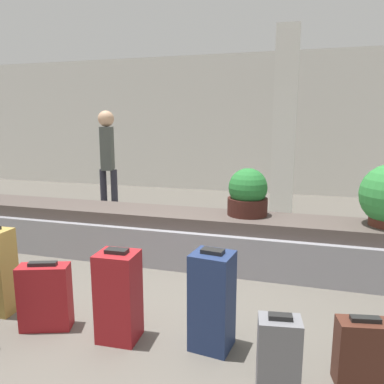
# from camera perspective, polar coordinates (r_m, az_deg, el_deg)

# --- Properties ---
(ground_plane) EXTENTS (18.00, 18.00, 0.00)m
(ground_plane) POSITION_cam_1_polar(r_m,az_deg,el_deg) (3.44, -6.89, -18.40)
(ground_plane) COLOR #59544C
(back_wall) EXTENTS (18.00, 0.06, 3.20)m
(back_wall) POSITION_cam_1_polar(r_m,az_deg,el_deg) (8.97, 8.61, 10.17)
(back_wall) COLOR silver
(back_wall) RESTS_ON ground_plane
(carousel) EXTENTS (7.33, 0.78, 0.60)m
(carousel) POSITION_cam_1_polar(r_m,az_deg,el_deg) (4.54, 0.00, -7.00)
(carousel) COLOR gray
(carousel) RESTS_ON ground_plane
(pillar) EXTENTS (0.38, 0.38, 3.20)m
(pillar) POSITION_cam_1_polar(r_m,az_deg,el_deg) (6.60, 13.92, 9.82)
(pillar) COLOR silver
(pillar) RESTS_ON ground_plane
(suitcase_0) EXTENTS (0.28, 0.21, 0.53)m
(suitcase_0) POSITION_cam_1_polar(r_m,az_deg,el_deg) (2.55, 13.04, -23.20)
(suitcase_0) COLOR slate
(suitcase_0) RESTS_ON ground_plane
(suitcase_1) EXTENTS (0.35, 0.22, 0.47)m
(suitcase_1) POSITION_cam_1_polar(r_m,az_deg,el_deg) (2.80, 24.52, -21.39)
(suitcase_1) COLOR #472319
(suitcase_1) RESTS_ON ground_plane
(suitcase_2) EXTENTS (0.31, 0.27, 0.73)m
(suitcase_2) POSITION_cam_1_polar(r_m,az_deg,el_deg) (3.02, -11.14, -15.30)
(suitcase_2) COLOR maroon
(suitcase_2) RESTS_ON ground_plane
(suitcase_4) EXTENTS (0.43, 0.29, 0.57)m
(suitcase_4) POSITION_cam_1_polar(r_m,az_deg,el_deg) (3.36, -21.47, -14.63)
(suitcase_4) COLOR maroon
(suitcase_4) RESTS_ON ground_plane
(suitcase_6) EXTENTS (0.32, 0.30, 0.77)m
(suitcase_6) POSITION_cam_1_polar(r_m,az_deg,el_deg) (2.86, 3.09, -16.20)
(suitcase_6) COLOR navy
(suitcase_6) RESTS_ON ground_plane
(potted_plant_0) EXTENTS (0.46, 0.46, 0.55)m
(potted_plant_0) POSITION_cam_1_polar(r_m,az_deg,el_deg) (4.35, 8.49, -0.25)
(potted_plant_0) COLOR #381914
(potted_plant_0) RESTS_ON carousel
(traveler_0) EXTENTS (0.31, 0.36, 1.84)m
(traveler_0) POSITION_cam_1_polar(r_m,az_deg,el_deg) (6.32, -12.76, 5.50)
(traveler_0) COLOR #282833
(traveler_0) RESTS_ON ground_plane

